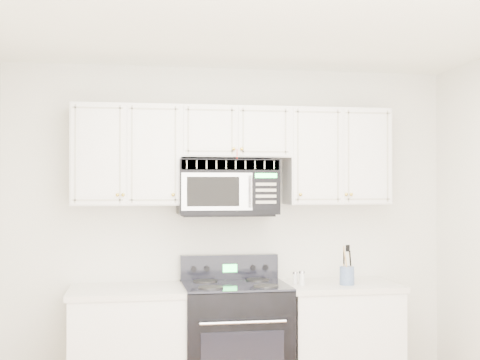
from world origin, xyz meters
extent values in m
cube|color=white|center=(0.00, 0.00, 2.60)|extent=(3.50, 3.50, 0.01)
cube|color=silver|center=(0.00, 1.75, 1.30)|extent=(3.50, 0.01, 2.60)
cube|color=silver|center=(0.00, -1.75, 1.30)|extent=(3.50, 0.01, 2.60)
cube|color=silver|center=(-0.80, 1.44, 0.44)|extent=(0.82, 0.63, 0.88)
cube|color=white|center=(-0.80, 1.44, 0.90)|extent=(0.86, 0.65, 0.04)
cube|color=silver|center=(0.80, 1.44, 0.44)|extent=(0.82, 0.63, 0.88)
cube|color=white|center=(0.80, 1.44, 0.90)|extent=(0.86, 0.65, 0.04)
cube|color=black|center=(-0.02, 1.42, 0.46)|extent=(0.77, 0.66, 0.92)
cylinder|color=#B9BAC7|center=(-0.02, 1.06, 0.72)|extent=(0.61, 0.02, 0.02)
cube|color=black|center=(-0.02, 1.42, 0.93)|extent=(0.77, 0.66, 0.02)
cube|color=black|center=(-0.02, 1.71, 1.02)|extent=(0.77, 0.08, 0.20)
cube|color=#2EFF5A|center=(-0.02, 1.67, 1.02)|extent=(0.11, 0.00, 0.06)
cube|color=silver|center=(-0.82, 1.58, 1.90)|extent=(0.80, 0.33, 0.75)
cube|color=silver|center=(0.82, 1.58, 1.90)|extent=(0.80, 0.33, 0.75)
cube|color=silver|center=(0.00, 1.58, 2.08)|extent=(0.84, 0.33, 0.39)
sphere|color=gold|center=(-0.84, 1.40, 1.60)|extent=(0.03, 0.03, 0.03)
sphere|color=gold|center=(-0.48, 1.40, 1.60)|extent=(0.03, 0.03, 0.03)
sphere|color=gold|center=(0.48, 1.40, 1.60)|extent=(0.03, 0.03, 0.03)
sphere|color=gold|center=(0.84, 1.40, 1.60)|extent=(0.03, 0.03, 0.03)
sphere|color=gold|center=(-0.03, 1.40, 1.94)|extent=(0.03, 0.03, 0.03)
sphere|color=gold|center=(0.03, 1.40, 1.94)|extent=(0.03, 0.03, 0.03)
cylinder|color=red|center=(-0.01, 1.40, 1.89)|extent=(0.01, 0.00, 0.10)
sphere|color=gold|center=(-0.01, 1.40, 1.84)|extent=(0.03, 0.03, 0.03)
cube|color=black|center=(-0.06, 1.56, 1.66)|extent=(0.75, 0.38, 0.42)
cube|color=#ACA797|center=(-0.06, 1.38, 1.82)|extent=(0.73, 0.01, 0.07)
cube|color=#ACACAF|center=(-0.16, 1.37, 1.62)|extent=(0.53, 0.01, 0.28)
cube|color=black|center=(-0.19, 1.36, 1.62)|extent=(0.39, 0.01, 0.22)
cube|color=black|center=(0.21, 1.37, 1.62)|extent=(0.21, 0.01, 0.28)
cube|color=#2EFF5A|center=(0.21, 1.36, 1.74)|extent=(0.17, 0.00, 0.03)
cylinder|color=#B9BAC7|center=(0.09, 1.33, 1.62)|extent=(0.02, 0.02, 0.24)
cylinder|color=slate|center=(0.82, 1.33, 0.99)|extent=(0.11, 0.11, 0.14)
cylinder|color=tan|center=(0.85, 1.33, 1.06)|extent=(0.01, 0.01, 0.24)
cylinder|color=black|center=(0.81, 1.36, 1.07)|extent=(0.01, 0.01, 0.26)
cylinder|color=tan|center=(0.81, 1.31, 1.08)|extent=(0.01, 0.01, 0.28)
cylinder|color=black|center=(0.85, 1.33, 1.06)|extent=(0.01, 0.01, 0.24)
cylinder|color=tan|center=(0.81, 1.36, 1.07)|extent=(0.01, 0.01, 0.26)
cylinder|color=silver|center=(0.45, 1.44, 0.96)|extent=(0.04, 0.04, 0.08)
cylinder|color=#B9BAC7|center=(0.45, 1.44, 1.00)|extent=(0.04, 0.04, 0.01)
cylinder|color=silver|center=(0.48, 1.37, 0.96)|extent=(0.04, 0.04, 0.09)
cylinder|color=#B9BAC7|center=(0.48, 1.37, 1.02)|extent=(0.04, 0.04, 0.02)
camera|label=1|loc=(-0.81, -3.49, 1.66)|focal=50.00mm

